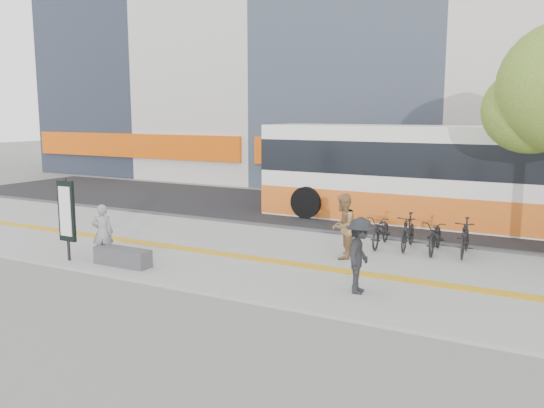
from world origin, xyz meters
The scene contains 12 objects.
ground centered at (0.00, 0.00, 0.00)m, with size 120.00×120.00×0.00m, color slate.
sidewalk centered at (0.00, 1.50, 0.04)m, with size 40.00×7.00×0.08m, color gray.
tactile_strip centered at (0.00, 1.00, 0.09)m, with size 40.00×0.45×0.01m, color #C29016.
street centered at (0.00, 9.00, 0.03)m, with size 40.00×8.00×0.06m, color black.
curb centered at (0.00, 5.00, 0.07)m, with size 40.00×0.25×0.14m, color #3C3C3F.
bench centered at (-2.60, -1.20, 0.30)m, with size 1.60×0.45×0.45m, color #3C3C3F.
signboard centered at (-4.20, -1.51, 1.37)m, with size 0.55×0.10×2.20m.
bus centered at (3.13, 8.50, 1.67)m, with size 12.84×3.04×3.42m.
bicycle_row centered at (3.67, 4.00, 0.57)m, with size 3.03×1.81×1.03m.
seated_woman centered at (-3.40, -1.06, 0.83)m, with size 0.55×0.36×1.50m, color black.
pedestrian_tan centered at (2.05, 2.18, 0.95)m, with size 0.85×0.66×1.74m, color olive.
pedestrian_dark centered at (3.47, -0.42, 0.91)m, with size 1.07×0.61×1.65m, color black.
Camera 1 is at (7.51, -11.74, 3.95)m, focal length 37.57 mm.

